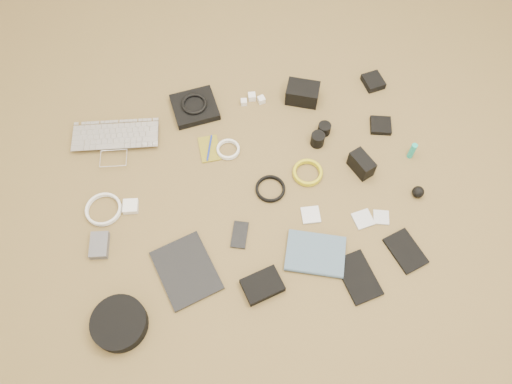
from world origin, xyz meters
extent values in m
cube|color=brown|center=(0.00, 0.00, -0.02)|extent=(4.00, 4.00, 0.04)
imported|color=silver|center=(-0.55, 0.33, 0.01)|extent=(0.41, 0.31, 0.03)
cube|color=black|center=(-0.18, 0.47, 0.02)|extent=(0.21, 0.20, 0.03)
torus|color=black|center=(-0.18, 0.47, 0.04)|extent=(0.13, 0.13, 0.02)
cube|color=white|center=(0.05, 0.46, 0.01)|extent=(0.03, 0.03, 0.03)
cube|color=white|center=(0.13, 0.46, 0.01)|extent=(0.03, 0.03, 0.02)
cube|color=white|center=(0.13, 0.45, 0.01)|extent=(0.03, 0.03, 0.03)
cube|color=white|center=(0.09, 0.48, 0.02)|extent=(0.04, 0.04, 0.03)
cube|color=black|center=(0.32, 0.43, 0.04)|extent=(0.17, 0.15, 0.08)
cube|color=black|center=(0.67, 0.46, 0.02)|extent=(0.10, 0.11, 0.03)
cube|color=olive|center=(-0.14, 0.24, 0.00)|extent=(0.09, 0.13, 0.01)
cylinder|color=#1429A8|center=(-0.14, 0.24, 0.01)|extent=(0.05, 0.13, 0.01)
torus|color=white|center=(-0.07, 0.22, 0.01)|extent=(0.13, 0.13, 0.01)
cylinder|color=black|center=(0.32, 0.18, 0.03)|extent=(0.08, 0.08, 0.06)
cylinder|color=black|center=(0.37, 0.23, 0.03)|extent=(0.07, 0.07, 0.05)
cube|color=black|center=(0.63, 0.21, 0.01)|extent=(0.11, 0.11, 0.02)
cube|color=white|center=(-0.50, 0.02, 0.01)|extent=(0.07, 0.07, 0.03)
torus|color=white|center=(-0.61, 0.03, 0.01)|extent=(0.17, 0.17, 0.01)
torus|color=black|center=(0.07, -0.01, 0.01)|extent=(0.14, 0.14, 0.01)
torus|color=gold|center=(0.25, 0.04, 0.01)|extent=(0.15, 0.15, 0.01)
cube|color=black|center=(0.47, 0.02, 0.04)|extent=(0.10, 0.13, 0.08)
cylinder|color=#1BB39C|center=(0.70, 0.04, 0.04)|extent=(0.03, 0.03, 0.09)
cube|color=#545459|center=(-0.64, -0.13, 0.01)|extent=(0.08, 0.12, 0.03)
cube|color=black|center=(-0.32, -0.29, 0.01)|extent=(0.27, 0.31, 0.01)
cube|color=black|center=(-0.09, -0.18, 0.00)|extent=(0.09, 0.13, 0.01)
cube|color=silver|center=(0.21, -0.15, 0.01)|extent=(0.08, 0.08, 0.01)
cube|color=silver|center=(0.42, -0.21, 0.01)|extent=(0.09, 0.09, 0.01)
cube|color=silver|center=(0.49, -0.22, 0.00)|extent=(0.08, 0.08, 0.01)
sphere|color=black|center=(0.67, -0.15, 0.02)|extent=(0.06, 0.06, 0.05)
cylinder|color=black|center=(-0.58, -0.45, 0.03)|extent=(0.22, 0.22, 0.06)
cube|color=black|center=(-0.04, -0.41, 0.02)|extent=(0.17, 0.14, 0.04)
imported|color=#455E74|center=(0.16, -0.40, 0.01)|extent=(0.27, 0.24, 0.02)
cube|color=black|center=(0.33, -0.44, 0.01)|extent=(0.15, 0.21, 0.01)
cube|color=black|center=(0.54, -0.38, 0.01)|extent=(0.15, 0.19, 0.01)
camera|label=1|loc=(-0.17, -0.96, 1.84)|focal=35.00mm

